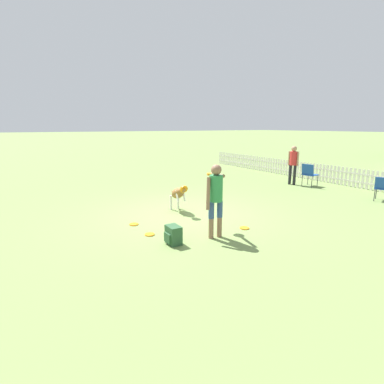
{
  "coord_description": "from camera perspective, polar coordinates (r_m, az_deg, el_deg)",
  "views": [
    {
      "loc": [
        6.67,
        -3.77,
        2.33
      ],
      "look_at": [
        0.57,
        -0.1,
        0.75
      ],
      "focal_mm": 28.0,
      "sensor_mm": 36.0,
      "label": 1
    }
  ],
  "objects": [
    {
      "name": "leaping_dog",
      "position": [
        8.18,
        -2.64,
        -0.26
      ],
      "size": [
        1.07,
        0.39,
        0.82
      ],
      "rotation": [
        0.0,
        0.0,
        -1.69
      ],
      "color": "olive",
      "rests_on": "ground_plane"
    },
    {
      "name": "frisbee_near_dog",
      "position": [
        7.36,
        -11.01,
        -6.06
      ],
      "size": [
        0.21,
        0.21,
        0.02
      ],
      "color": "orange",
      "rests_on": "ground_plane"
    },
    {
      "name": "frisbee_midfield",
      "position": [
        7.08,
        9.96,
        -6.77
      ],
      "size": [
        0.21,
        0.21,
        0.02
      ],
      "color": "orange",
      "rests_on": "ground_plane"
    },
    {
      "name": "frisbee_near_handler",
      "position": [
        6.64,
        -8.08,
        -8.01
      ],
      "size": [
        0.21,
        0.21,
        0.02
      ],
      "color": "orange",
      "rests_on": "ground_plane"
    },
    {
      "name": "folding_chair_center",
      "position": [
        11.06,
        32.64,
        0.82
      ],
      "size": [
        0.6,
        0.61,
        0.78
      ],
      "rotation": [
        0.0,
        0.0,
        3.51
      ],
      "color": "#333338",
      "rests_on": "ground_plane"
    },
    {
      "name": "handler_person",
      "position": [
        6.22,
        4.49,
        -0.14
      ],
      "size": [
        0.89,
        0.73,
        1.56
      ],
      "rotation": [
        0.0,
        0.0,
        1.45
      ],
      "color": "#8C664C",
      "rests_on": "ground_plane"
    },
    {
      "name": "folding_chair_blue_left",
      "position": [
        12.52,
        21.41,
        3.4
      ],
      "size": [
        0.54,
        0.56,
        0.89
      ],
      "rotation": [
        0.0,
        0.0,
        3.26
      ],
      "color": "#333338",
      "rests_on": "ground_plane"
    },
    {
      "name": "backpack_on_grass",
      "position": [
        6.06,
        -3.6,
        -8.19
      ],
      "size": [
        0.34,
        0.27,
        0.38
      ],
      "color": "#2D5633",
      "rests_on": "ground_plane"
    },
    {
      "name": "spectator_standing",
      "position": [
        12.64,
        18.72,
        5.51
      ],
      "size": [
        0.38,
        0.27,
        1.55
      ],
      "rotation": [
        0.0,
        0.0,
        3.59
      ],
      "color": "black",
      "rests_on": "ground_plane"
    },
    {
      "name": "ground_plane",
      "position": [
        8.01,
        -1.5,
        -4.39
      ],
      "size": [
        240.0,
        240.0,
        0.0
      ],
      "primitive_type": "plane",
      "color": "olive"
    },
    {
      "name": "picket_fence",
      "position": [
        13.2,
        27.89,
        2.52
      ],
      "size": [
        17.26,
        0.04,
        0.74
      ],
      "color": "beige",
      "rests_on": "ground_plane"
    }
  ]
}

